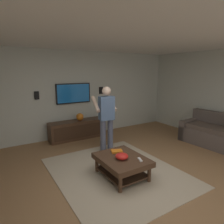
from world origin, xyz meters
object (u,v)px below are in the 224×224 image
Objects in this scene: book at (117,151)px; wall_speaker_right at (37,95)px; coffee_table at (122,162)px; vase_round at (80,117)px; wall_speaker_left at (101,90)px; couch at (219,135)px; remote_white at (140,159)px; media_console at (78,129)px; tv at (74,93)px; bowl at (122,156)px; person_standing at (106,115)px.

wall_speaker_right reaches higher than book.
vase_round is (2.54, -0.22, 0.36)m from coffee_table.
wall_speaker_left reaches higher than coffee_table.
couch reaches higher than remote_white.
media_console is at bearing -103.49° from wall_speaker_right.
vase_round is 1.00× the size of wall_speaker_left.
remote_white is at bearing 1.23° from media_console.
book is 2.93m from wall_speaker_left.
book is 2.89m from wall_speaker_right.
vase_round is at bearing -5.05° from coffee_table.
bowl is (-2.86, 0.19, -0.89)m from tv.
coffee_table is 0.37m from remote_white.
couch is 3.97m from media_console.
couch reaches higher than bowl.
person_standing is at bearing 155.54° from wall_speaker_left.
media_console is 1.04× the size of person_standing.
book is at bearing -2.42° from media_console.
vase_round reaches higher than remote_white.
couch is 5.06m from wall_speaker_right.
bowl is 1.10× the size of book.
person_standing is 1.31m from vase_round.
person_standing is at bearing -172.02° from vase_round.
couch is at bearing -89.96° from bowl.
wall_speaker_right is at bearing 90.00° from wall_speaker_left.
person_standing is 7.45× the size of vase_round.
person_standing reaches higher than book.
wall_speaker_left is at bearing 104.94° from media_console.
person_standing is (1.33, 2.73, 0.61)m from couch.
couch is 3.10m from person_standing.
remote_white is 0.68× the size of vase_round.
remote_white is 2.83m from vase_round.
couch is at bearing -125.37° from wall_speaker_right.
coffee_table is 2.56m from media_console.
coffee_table is 4.55× the size of wall_speaker_right.
remote_white is at bearing 163.93° from wall_speaker_left.
person_standing reaches higher than wall_speaker_left.
vase_round is (2.29, -0.17, 0.24)m from book.
bowl is at bearing 144.06° from coffee_table.
couch is at bearing 46.24° from tv.
couch is at bearing 15.57° from book.
tv is 4.83× the size of wall_speaker_left.
coffee_table is at bearing 170.87° from person_standing.
tv reaches higher than remote_white.
coffee_table is at bearing -3.08° from tv.
wall_speaker_left is at bearing 90.79° from tv.
tv is 0.95m from wall_speaker_left.
remote_white is at bearing -178.61° from person_standing.
vase_round is (2.82, -0.01, 0.25)m from remote_white.
person_standing is at bearing 13.06° from remote_white.
couch is 4.26m from tv.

